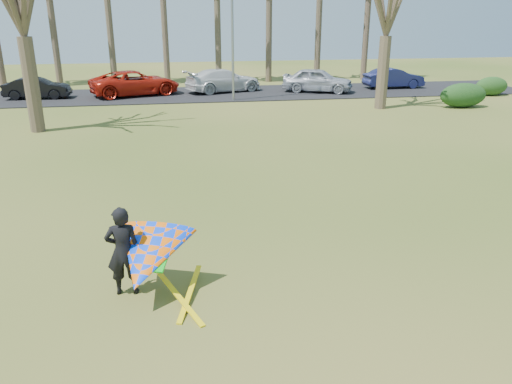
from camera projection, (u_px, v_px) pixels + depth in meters
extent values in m
plane|color=#284E11|center=(272.00, 273.00, 10.43)|extent=(100.00, 100.00, 0.00)
cube|color=black|center=(198.00, 94.00, 33.63)|extent=(46.00, 7.00, 0.06)
cylinder|color=#4B3B2D|center=(52.00, 23.00, 36.10)|extent=(0.48, 0.48, 9.00)
cylinder|color=brown|center=(109.00, 18.00, 36.62)|extent=(0.48, 0.48, 9.70)
cylinder|color=#4F3E2F|center=(164.00, 13.00, 37.14)|extent=(0.48, 0.48, 10.40)
cylinder|color=#4C3F2D|center=(218.00, 23.00, 38.01)|extent=(0.48, 0.48, 9.00)
cylinder|color=brown|center=(269.00, 18.00, 38.53)|extent=(0.48, 0.48, 9.70)
cylinder|color=#483A2B|center=(319.00, 13.00, 39.05)|extent=(0.48, 0.48, 10.40)
cylinder|color=#4C3C2E|center=(367.00, 22.00, 39.92)|extent=(0.48, 0.48, 9.00)
cylinder|color=#453729|center=(32.00, 85.00, 22.37)|extent=(0.64, 0.64, 4.20)
cylinder|color=brown|center=(383.00, 73.00, 28.06)|extent=(0.64, 0.64, 3.99)
cylinder|color=gray|center=(232.00, 34.00, 29.83)|extent=(0.16, 0.16, 8.00)
ellipsoid|color=#183A15|center=(463.00, 95.00, 28.79)|extent=(2.81, 1.27, 1.40)
ellipsoid|color=#1B3E16|center=(491.00, 86.00, 33.01)|extent=(2.24, 1.05, 1.24)
imported|color=black|center=(37.00, 88.00, 31.52)|extent=(4.04, 1.50, 1.32)
imported|color=#B01C0E|center=(135.00, 83.00, 32.72)|extent=(6.33, 4.48, 1.60)
imported|color=silver|center=(224.00, 80.00, 34.27)|extent=(5.72, 3.82, 1.54)
imported|color=#A7ABB5|center=(318.00, 80.00, 34.13)|extent=(5.11, 3.64, 1.62)
imported|color=#181D49|center=(394.00, 78.00, 36.02)|extent=(4.32, 1.63, 1.41)
imported|color=black|center=(123.00, 251.00, 9.41)|extent=(0.65, 0.43, 1.78)
cone|color=#053BFF|center=(147.00, 257.00, 9.26)|extent=(2.13, 2.39, 2.02)
cube|color=#0CBF19|center=(154.00, 261.00, 9.22)|extent=(0.62, 0.60, 0.24)
cube|color=yellow|center=(180.00, 303.00, 9.30)|extent=(0.85, 1.66, 0.28)
cube|color=yellow|center=(190.00, 297.00, 9.52)|extent=(0.56, 1.76, 0.22)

